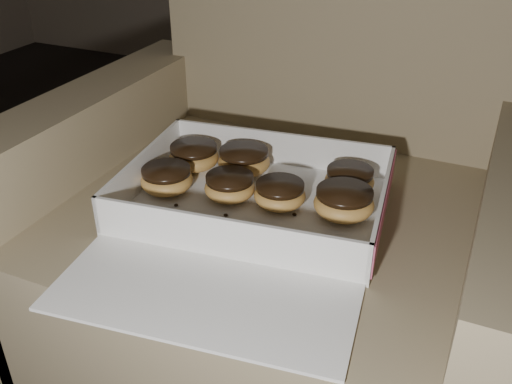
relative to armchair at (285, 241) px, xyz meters
name	(u,v)px	position (x,y,z in m)	size (l,w,h in m)	color
armchair	(285,241)	(0.00, 0.00, 0.00)	(0.85, 0.71, 0.88)	#887857
bakery_box	(250,214)	(-0.01, -0.13, 0.13)	(0.45, 0.51, 0.07)	white
donut_a	(244,160)	(-0.08, 0.00, 0.15)	(0.09, 0.09, 0.05)	#E9B351
donut_b	(194,156)	(-0.17, -0.02, 0.15)	(0.09, 0.09, 0.04)	#E9B351
donut_c	(167,179)	(-0.17, -0.11, 0.15)	(0.09, 0.09, 0.04)	#E9B351
donut_d	(280,194)	(0.02, -0.08, 0.15)	(0.08, 0.08, 0.04)	#E9B351
donut_e	(344,202)	(0.12, -0.07, 0.15)	(0.09, 0.09, 0.05)	#E9B351
donut_f	(230,186)	(-0.06, -0.09, 0.15)	(0.08, 0.08, 0.04)	#E9B351
donut_g	(349,179)	(0.11, 0.01, 0.15)	(0.08, 0.08, 0.04)	#E9B351
crumb_a	(226,215)	(-0.04, -0.14, 0.13)	(0.01, 0.01, 0.00)	black
crumb_b	(176,205)	(-0.13, -0.15, 0.13)	(0.01, 0.01, 0.00)	black
crumb_c	(244,247)	(0.02, -0.21, 0.13)	(0.01, 0.01, 0.00)	black
crumb_d	(294,214)	(0.05, -0.10, 0.13)	(0.01, 0.01, 0.00)	black
crumb_e	(245,237)	(0.01, -0.19, 0.13)	(0.01, 0.01, 0.00)	black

